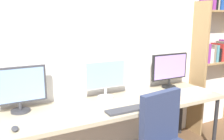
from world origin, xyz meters
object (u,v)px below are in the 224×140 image
Objects in this scene: keyboard_main at (125,110)px; desk at (114,108)px; laptop_closed at (195,91)px; bookshelf at (218,46)px; computer_mouse at (15,129)px; monitor_center at (105,77)px; monitor_left at (19,88)px; monitor_right at (170,69)px.

desk is at bearing 90.00° from keyboard_main.
bookshelf is at bearing 18.96° from laptop_closed.
keyboard_main is 4.05× the size of computer_mouse.
bookshelf is 5.14× the size of keyboard_main.
computer_mouse is 2.05m from laptop_closed.
keyboard_main is at bearing -90.00° from desk.
monitor_center is (-1.76, -0.02, -0.24)m from bookshelf.
computer_mouse is (-0.99, 0.04, 0.01)m from keyboard_main.
monitor_left is 1.31× the size of keyboard_main.
monitor_center is 0.90m from monitor_right.
computer_mouse is at bearing -171.43° from bookshelf.
desk is at bearing -90.00° from monitor_center.
bookshelf is 3.92× the size of monitor_left.
monitor_center reaches higher than computer_mouse.
bookshelf is at bearing 0.37° from monitor_left.
bookshelf reaches higher than monitor_left.
monitor_right is 1.65× the size of laptop_closed.
bookshelf is 1.78m from monitor_center.
desk is 26.34× the size of computer_mouse.
keyboard_main reaches higher than desk.
monitor_right reaches higher than desk.
monitor_center is 0.50m from keyboard_main.
computer_mouse reaches higher than desk.
monitor_left reaches higher than computer_mouse.
desk is 1.01m from computer_mouse.
keyboard_main is at bearing -165.38° from bookshelf.
monitor_right is (0.90, 0.00, 0.00)m from monitor_center.
monitor_right is at bearing 112.41° from laptop_closed.
desk is 7.90× the size of laptop_closed.
desk is at bearing -166.73° from monitor_right.
laptop_closed is at bearing -15.86° from monitor_center.
monitor_left reaches higher than monitor_right.
monitor_left is 1.60× the size of laptop_closed.
computer_mouse is at bearing -169.42° from desk.
bookshelf reaches higher than computer_mouse.
monitor_center is (0.00, 0.21, 0.29)m from desk.
keyboard_main is 1.07m from laptop_closed.
computer_mouse is (-0.99, -0.19, 0.06)m from desk.
monitor_right is 5.49× the size of computer_mouse.
desk is 0.97m from monitor_right.
monitor_left reaches higher than desk.
monitor_left is 1.80m from monitor_right.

